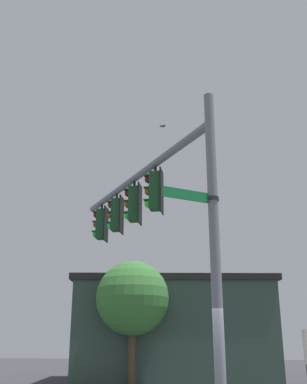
% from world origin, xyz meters
% --- Properties ---
extents(signal_pole, '(0.22, 0.22, 7.28)m').
position_xyz_m(signal_pole, '(0.00, 0.00, 3.64)').
color(signal_pole, slate).
rests_on(signal_pole, ground).
extents(mast_arm, '(6.44, 4.86, 0.21)m').
position_xyz_m(mast_arm, '(3.16, 2.34, 6.55)').
color(mast_arm, slate).
extents(traffic_light_nearest_pole, '(0.54, 0.49, 1.31)m').
position_xyz_m(traffic_light_nearest_pole, '(2.17, 1.63, 5.74)').
color(traffic_light_nearest_pole, black).
extents(traffic_light_mid_inner, '(0.54, 0.49, 1.31)m').
position_xyz_m(traffic_light_mid_inner, '(3.28, 2.46, 5.74)').
color(traffic_light_mid_inner, black).
extents(traffic_light_mid_outer, '(0.54, 0.49, 1.31)m').
position_xyz_m(traffic_light_mid_outer, '(4.39, 3.28, 5.74)').
color(traffic_light_mid_outer, black).
extents(traffic_light_arm_end, '(0.54, 0.49, 1.31)m').
position_xyz_m(traffic_light_arm_end, '(5.50, 4.11, 5.74)').
color(traffic_light_arm_end, black).
extents(street_name_sign, '(0.87, 1.11, 0.22)m').
position_xyz_m(street_name_sign, '(-0.23, 0.31, 4.77)').
color(street_name_sign, '#147238').
extents(bird_flying, '(0.25, 0.24, 0.09)m').
position_xyz_m(bird_flying, '(4.24, 1.71, 8.70)').
color(bird_flying, '#4C4742').
extents(storefront_building, '(7.89, 10.85, 4.90)m').
position_xyz_m(storefront_building, '(14.66, 2.81, 2.46)').
color(storefront_building, '#33473D').
rests_on(storefront_building, ground).
extents(tree_by_storefront, '(3.30, 3.30, 5.36)m').
position_xyz_m(tree_by_storefront, '(11.15, 4.17, 3.69)').
color(tree_by_storefront, '#4C3823').
rests_on(tree_by_storefront, ground).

